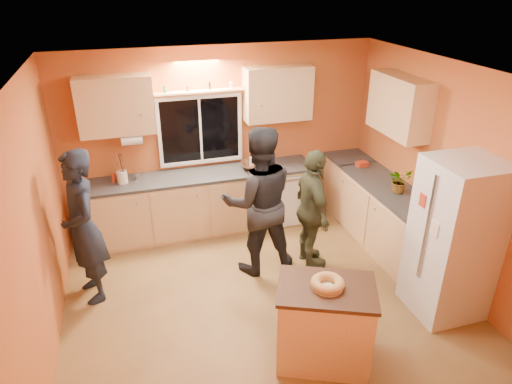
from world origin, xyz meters
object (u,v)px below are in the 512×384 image
object	(u,v)px
island	(324,324)
person_left	(83,228)
person_center	(259,202)
refrigerator	(454,240)
person_right	(312,210)

from	to	relation	value
island	person_left	bearing A→B (deg)	165.64
island	person_center	world-z (taller)	person_center
island	person_left	xyz separation A→B (m)	(-2.17, 1.70, 0.47)
refrigerator	person_center	bearing A→B (deg)	142.60
person_left	person_right	distance (m)	2.70
island	person_left	size ratio (longest dim) A/B	0.59
person_left	island	bearing A→B (deg)	35.20
person_left	person_center	distance (m)	2.03
person_left	person_center	bearing A→B (deg)	72.48
person_center	person_right	bearing A→B (deg)	175.53
person_left	person_right	size ratio (longest dim) A/B	1.15
refrigerator	island	bearing A→B (deg)	-168.65
person_left	person_right	world-z (taller)	person_left
refrigerator	person_right	bearing A→B (deg)	131.60
person_left	person_center	xyz separation A→B (m)	(2.03, -0.03, 0.04)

